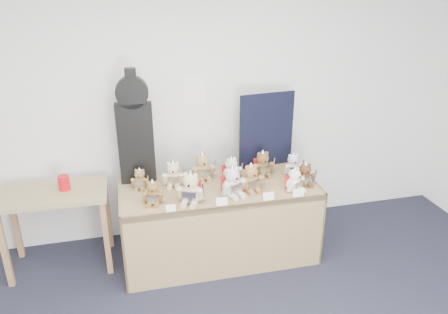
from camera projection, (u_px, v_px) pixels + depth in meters
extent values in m
plane|color=white|center=(180.00, 107.00, 4.25)|extent=(6.00, 0.00, 6.00)
cube|color=white|center=(195.00, 91.00, 4.22)|extent=(0.21, 0.00, 0.30)
cube|color=#98724D|center=(219.00, 189.00, 4.02)|extent=(1.82, 0.78, 0.06)
cube|color=#98724D|center=(228.00, 243.00, 3.83)|extent=(1.81, 0.04, 0.76)
cube|color=#98724D|center=(123.00, 233.00, 3.97)|extent=(0.03, 0.76, 0.76)
cube|color=#98724D|center=(307.00, 210.00, 4.35)|extent=(0.03, 0.76, 0.76)
cube|color=#968050|center=(53.00, 194.00, 3.87)|extent=(0.94, 0.54, 0.04)
cube|color=#9F6C44|center=(4.00, 250.00, 3.74)|extent=(0.05, 0.05, 0.74)
cube|color=#9F6C44|center=(15.00, 224.00, 4.13)|extent=(0.05, 0.05, 0.74)
cube|color=#9F6C44|center=(107.00, 238.00, 3.91)|extent=(0.05, 0.05, 0.74)
cube|color=#9F6C44|center=(108.00, 214.00, 4.30)|extent=(0.05, 0.05, 0.74)
cube|color=black|center=(136.00, 143.00, 3.95)|extent=(0.33, 0.12, 0.76)
cylinder|color=black|center=(132.00, 92.00, 3.77)|extent=(0.29, 0.12, 0.28)
cube|color=black|center=(131.00, 79.00, 3.72)|extent=(0.10, 0.09, 0.19)
cube|color=black|center=(266.00, 130.00, 4.28)|extent=(0.57, 0.08, 0.76)
cylinder|color=red|center=(64.00, 183.00, 3.87)|extent=(0.10, 0.10, 0.13)
ellipsoid|color=brown|center=(153.00, 197.00, 3.69)|extent=(0.16, 0.14, 0.14)
sphere|color=brown|center=(153.00, 187.00, 3.66)|extent=(0.10, 0.10, 0.10)
cylinder|color=brown|center=(152.00, 190.00, 3.62)|extent=(0.05, 0.03, 0.04)
sphere|color=black|center=(152.00, 191.00, 3.60)|extent=(0.02, 0.02, 0.02)
sphere|color=brown|center=(148.00, 183.00, 3.64)|extent=(0.03, 0.03, 0.03)
sphere|color=brown|center=(156.00, 183.00, 3.64)|extent=(0.03, 0.03, 0.03)
cylinder|color=brown|center=(145.00, 197.00, 3.67)|extent=(0.05, 0.08, 0.11)
cylinder|color=brown|center=(161.00, 197.00, 3.68)|extent=(0.05, 0.08, 0.11)
cylinder|color=brown|center=(149.00, 204.00, 3.66)|extent=(0.06, 0.10, 0.04)
cylinder|color=brown|center=(157.00, 204.00, 3.66)|extent=(0.06, 0.10, 0.04)
cube|color=silver|center=(153.00, 200.00, 3.64)|extent=(0.09, 0.03, 0.08)
cone|color=silver|center=(152.00, 182.00, 3.64)|extent=(0.09, 0.09, 0.07)
cube|color=silver|center=(163.00, 195.00, 3.66)|extent=(0.02, 0.04, 0.15)
cube|color=silver|center=(164.00, 201.00, 3.68)|extent=(0.04, 0.01, 0.01)
ellipsoid|color=beige|center=(191.00, 194.00, 3.71)|extent=(0.23, 0.21, 0.18)
sphere|color=beige|center=(191.00, 181.00, 3.66)|extent=(0.13, 0.13, 0.13)
cylinder|color=beige|center=(189.00, 185.00, 3.61)|extent=(0.06, 0.05, 0.06)
sphere|color=black|center=(188.00, 186.00, 3.59)|extent=(0.02, 0.02, 0.02)
sphere|color=beige|center=(185.00, 175.00, 3.64)|extent=(0.04, 0.04, 0.04)
sphere|color=beige|center=(195.00, 175.00, 3.63)|extent=(0.04, 0.04, 0.04)
cylinder|color=beige|center=(180.00, 193.00, 3.69)|extent=(0.09, 0.11, 0.14)
cylinder|color=beige|center=(200.00, 195.00, 3.67)|extent=(0.09, 0.11, 0.14)
cylinder|color=beige|center=(185.00, 202.00, 3.67)|extent=(0.10, 0.13, 0.05)
cylinder|color=beige|center=(194.00, 203.00, 3.66)|extent=(0.10, 0.13, 0.05)
cube|color=silver|center=(189.00, 197.00, 3.64)|extent=(0.12, 0.06, 0.10)
cone|color=silver|center=(190.00, 175.00, 3.64)|extent=(0.11, 0.11, 0.09)
cube|color=silver|center=(203.00, 193.00, 3.64)|extent=(0.03, 0.05, 0.19)
cube|color=silver|center=(203.00, 201.00, 3.67)|extent=(0.05, 0.03, 0.01)
cube|color=red|center=(193.00, 189.00, 3.76)|extent=(0.15, 0.09, 0.16)
ellipsoid|color=silver|center=(232.00, 187.00, 3.83)|extent=(0.22, 0.20, 0.18)
sphere|color=silver|center=(232.00, 175.00, 3.78)|extent=(0.13, 0.13, 0.13)
cylinder|color=silver|center=(236.00, 178.00, 3.75)|extent=(0.06, 0.05, 0.05)
sphere|color=black|center=(237.00, 179.00, 3.73)|extent=(0.02, 0.02, 0.02)
sphere|color=silver|center=(228.00, 171.00, 3.74)|extent=(0.04, 0.04, 0.04)
sphere|color=silver|center=(236.00, 168.00, 3.79)|extent=(0.04, 0.04, 0.04)
cylinder|color=silver|center=(226.00, 189.00, 3.77)|extent=(0.08, 0.11, 0.13)
cylinder|color=silver|center=(241.00, 185.00, 3.85)|extent=(0.08, 0.11, 0.13)
cylinder|color=silver|center=(232.00, 196.00, 3.78)|extent=(0.09, 0.13, 0.05)
cylinder|color=silver|center=(240.00, 193.00, 3.82)|extent=(0.09, 0.13, 0.05)
cube|color=silver|center=(237.00, 189.00, 3.78)|extent=(0.11, 0.06, 0.10)
cone|color=silver|center=(232.00, 169.00, 3.76)|extent=(0.11, 0.11, 0.08)
cube|color=silver|center=(245.00, 182.00, 3.85)|extent=(0.03, 0.05, 0.18)
cube|color=silver|center=(244.00, 189.00, 3.87)|extent=(0.05, 0.02, 0.01)
cube|color=red|center=(228.00, 183.00, 3.88)|extent=(0.14, 0.08, 0.16)
ellipsoid|color=#A66D3F|center=(251.00, 183.00, 3.91)|extent=(0.19, 0.17, 0.17)
sphere|color=#A66D3F|center=(251.00, 172.00, 3.87)|extent=(0.12, 0.12, 0.12)
cylinder|color=#A66D3F|center=(254.00, 175.00, 3.83)|extent=(0.06, 0.04, 0.05)
sphere|color=black|center=(255.00, 176.00, 3.81)|extent=(0.02, 0.02, 0.02)
sphere|color=#A66D3F|center=(247.00, 168.00, 3.83)|extent=(0.04, 0.04, 0.04)
sphere|color=#A66D3F|center=(255.00, 166.00, 3.86)|extent=(0.04, 0.04, 0.04)
cylinder|color=#A66D3F|center=(244.00, 185.00, 3.86)|extent=(0.06, 0.10, 0.13)
cylinder|color=#A66D3F|center=(260.00, 181.00, 3.92)|extent=(0.06, 0.10, 0.13)
cylinder|color=#A66D3F|center=(250.00, 191.00, 3.87)|extent=(0.07, 0.12, 0.05)
cylinder|color=#A66D3F|center=(257.00, 189.00, 3.90)|extent=(0.07, 0.12, 0.05)
cube|color=silver|center=(254.00, 185.00, 3.86)|extent=(0.11, 0.04, 0.09)
cone|color=silver|center=(251.00, 166.00, 3.85)|extent=(0.10, 0.10, 0.08)
cube|color=silver|center=(263.00, 179.00, 3.91)|extent=(0.02, 0.04, 0.17)
cube|color=silver|center=(263.00, 185.00, 3.94)|extent=(0.05, 0.02, 0.01)
ellipsoid|color=white|center=(294.00, 184.00, 3.91)|extent=(0.19, 0.18, 0.15)
sphere|color=white|center=(295.00, 174.00, 3.87)|extent=(0.11, 0.11, 0.11)
cylinder|color=white|center=(299.00, 177.00, 3.84)|extent=(0.05, 0.04, 0.04)
sphere|color=black|center=(300.00, 177.00, 3.83)|extent=(0.02, 0.02, 0.02)
sphere|color=white|center=(293.00, 171.00, 3.83)|extent=(0.03, 0.03, 0.03)
sphere|color=white|center=(297.00, 169.00, 3.87)|extent=(0.03, 0.03, 0.03)
cylinder|color=white|center=(291.00, 187.00, 3.85)|extent=(0.08, 0.09, 0.11)
cylinder|color=white|center=(300.00, 182.00, 3.94)|extent=(0.08, 0.09, 0.11)
cylinder|color=white|center=(296.00, 191.00, 3.87)|extent=(0.09, 0.10, 0.04)
cylinder|color=white|center=(301.00, 189.00, 3.91)|extent=(0.09, 0.10, 0.04)
cube|color=silver|center=(299.00, 186.00, 3.87)|extent=(0.09, 0.06, 0.08)
cone|color=silver|center=(295.00, 170.00, 3.85)|extent=(0.09, 0.09, 0.07)
cube|color=silver|center=(303.00, 179.00, 3.93)|extent=(0.03, 0.04, 0.15)
cube|color=silver|center=(302.00, 185.00, 3.96)|extent=(0.04, 0.03, 0.01)
cube|color=red|center=(289.00, 181.00, 3.94)|extent=(0.11, 0.08, 0.13)
ellipsoid|color=brown|center=(305.00, 179.00, 4.02)|extent=(0.14, 0.12, 0.14)
sphere|color=brown|center=(306.00, 169.00, 3.98)|extent=(0.10, 0.10, 0.10)
cylinder|color=brown|center=(307.00, 172.00, 3.95)|extent=(0.04, 0.02, 0.04)
sphere|color=black|center=(308.00, 173.00, 3.93)|extent=(0.02, 0.02, 0.02)
sphere|color=brown|center=(302.00, 166.00, 3.96)|extent=(0.03, 0.03, 0.03)
sphere|color=brown|center=(309.00, 165.00, 3.97)|extent=(0.03, 0.03, 0.03)
cylinder|color=brown|center=(299.00, 179.00, 3.99)|extent=(0.04, 0.08, 0.10)
cylinder|color=brown|center=(312.00, 178.00, 4.01)|extent=(0.04, 0.08, 0.10)
cylinder|color=brown|center=(303.00, 185.00, 3.98)|extent=(0.05, 0.09, 0.04)
cylinder|color=brown|center=(310.00, 184.00, 4.00)|extent=(0.05, 0.09, 0.04)
cube|color=silver|center=(307.00, 181.00, 3.97)|extent=(0.09, 0.02, 0.08)
cone|color=silver|center=(306.00, 165.00, 3.96)|extent=(0.09, 0.09, 0.07)
cube|color=silver|center=(315.00, 176.00, 4.00)|extent=(0.01, 0.03, 0.15)
cube|color=silver|center=(315.00, 182.00, 4.02)|extent=(0.04, 0.01, 0.01)
ellipsoid|color=beige|center=(174.00, 179.00, 4.00)|extent=(0.18, 0.16, 0.16)
sphere|color=beige|center=(173.00, 168.00, 3.96)|extent=(0.12, 0.12, 0.12)
cylinder|color=beige|center=(173.00, 171.00, 3.92)|extent=(0.05, 0.03, 0.05)
sphere|color=black|center=(173.00, 172.00, 3.90)|extent=(0.02, 0.02, 0.02)
sphere|color=beige|center=(169.00, 164.00, 3.94)|extent=(0.04, 0.04, 0.04)
sphere|color=beige|center=(177.00, 163.00, 3.94)|extent=(0.04, 0.04, 0.04)
cylinder|color=beige|center=(165.00, 179.00, 3.97)|extent=(0.06, 0.09, 0.12)
cylinder|color=beige|center=(182.00, 178.00, 3.98)|extent=(0.06, 0.09, 0.12)
cylinder|color=beige|center=(170.00, 186.00, 3.96)|extent=(0.06, 0.11, 0.05)
cylinder|color=beige|center=(178.00, 186.00, 3.97)|extent=(0.06, 0.11, 0.05)
cube|color=silver|center=(173.00, 181.00, 3.94)|extent=(0.10, 0.03, 0.09)
cone|color=silver|center=(173.00, 163.00, 3.94)|extent=(0.10, 0.10, 0.08)
cube|color=silver|center=(184.00, 177.00, 3.96)|extent=(0.02, 0.04, 0.17)
cube|color=silver|center=(184.00, 183.00, 3.99)|extent=(0.05, 0.01, 0.01)
ellipsoid|color=#A38151|center=(203.00, 172.00, 4.12)|extent=(0.18, 0.16, 0.18)
sphere|color=#A38151|center=(202.00, 160.00, 4.07)|extent=(0.13, 0.13, 0.13)
cylinder|color=#A38151|center=(204.00, 163.00, 4.03)|extent=(0.06, 0.03, 0.05)
sphere|color=black|center=(204.00, 164.00, 4.01)|extent=(0.02, 0.02, 0.02)
sphere|color=#A38151|center=(198.00, 156.00, 4.04)|extent=(0.04, 0.04, 0.04)
sphere|color=#A38151|center=(207.00, 155.00, 4.07)|extent=(0.04, 0.04, 0.04)
cylinder|color=#A38151|center=(195.00, 173.00, 4.08)|extent=(0.06, 0.10, 0.13)
cylinder|color=#A38151|center=(212.00, 171.00, 4.12)|extent=(0.06, 0.10, 0.13)
cylinder|color=#A38151|center=(200.00, 180.00, 4.08)|extent=(0.06, 0.12, 0.05)
cylinder|color=#A38151|center=(208.00, 179.00, 4.10)|extent=(0.06, 0.12, 0.05)
cube|color=silver|center=(205.00, 174.00, 4.06)|extent=(0.11, 0.03, 0.10)
cone|color=silver|center=(202.00, 155.00, 4.05)|extent=(0.11, 0.11, 0.08)
cube|color=silver|center=(215.00, 168.00, 4.11)|extent=(0.02, 0.04, 0.18)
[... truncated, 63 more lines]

